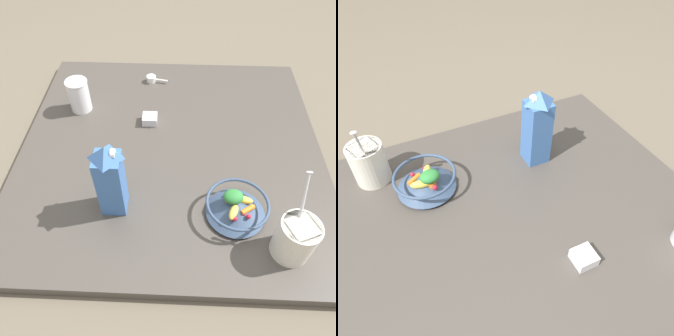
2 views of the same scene
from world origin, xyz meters
TOP-DOWN VIEW (x-y plane):
  - ground_plane at (0.00, 0.00)m, footprint 6.00×6.00m
  - countertop at (0.00, 0.00)m, footprint 1.13×1.13m
  - fruit_bowl at (-0.30, -0.22)m, footprint 0.20×0.20m
  - milk_carton at (-0.28, 0.17)m, footprint 0.08×0.08m
  - yogurt_tub at (-0.42, -0.36)m, footprint 0.15×0.11m
  - drinking_cup at (0.21, 0.39)m, footprint 0.09×0.09m
  - spice_jar at (0.13, 0.09)m, footprint 0.06×0.06m
  - measuring_scoop at (0.41, 0.10)m, footprint 0.04×0.10m

SIDE VIEW (x-z plane):
  - ground_plane at x=0.00m, z-range 0.00..0.00m
  - countertop at x=0.00m, z-range 0.00..0.04m
  - measuring_scoop at x=0.41m, z-range 0.04..0.07m
  - spice_jar at x=0.13m, z-range 0.04..0.08m
  - fruit_bowl at x=-0.30m, z-range 0.04..0.13m
  - drinking_cup at x=0.21m, z-range 0.05..0.18m
  - yogurt_tub at x=-0.42m, z-range -0.01..0.25m
  - milk_carton at x=-0.28m, z-range 0.04..0.32m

